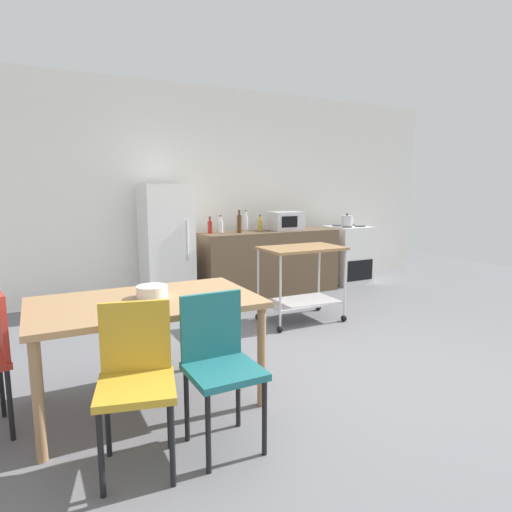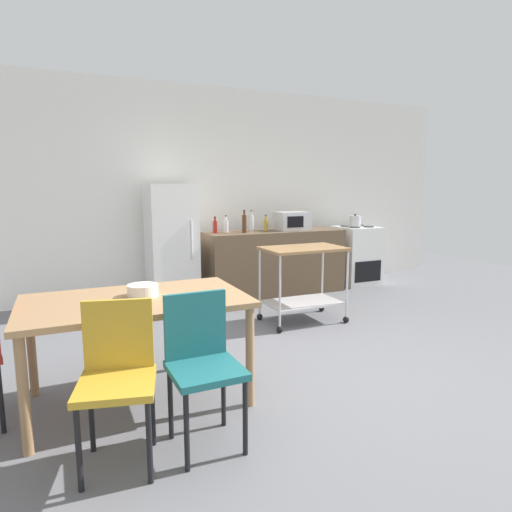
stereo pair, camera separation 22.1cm
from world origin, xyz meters
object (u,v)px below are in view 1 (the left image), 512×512
dining_table (146,311)px  chair_mustard (136,374)px  bottle_wine (239,223)px  bottle_vinegar (246,223)px  stove_oven (348,255)px  kitchen_cart (301,271)px  microwave (286,221)px  fruit_bowl (152,292)px  bottle_olive_oil (260,224)px  chair_teal (219,359)px  refrigerator (166,245)px  kettle (347,221)px  bottle_soy_sauce (221,226)px  bottle_hot_sauce (210,227)px

dining_table → chair_mustard: size_ratio=1.69×
bottle_wine → bottle_vinegar: 0.25m
stove_oven → kitchen_cart: size_ratio=1.01×
microwave → fruit_bowl: microwave is taller
bottle_olive_oil → microwave: (0.39, -0.05, 0.04)m
chair_teal → refrigerator: bearing=78.4°
kettle → bottle_soy_sauce: bearing=175.4°
bottle_olive_oil → dining_table: bearing=-131.2°
chair_mustard → bottle_olive_oil: bearing=66.3°
kitchen_cart → bottle_olive_oil: (0.20, 1.38, 0.42)m
chair_teal → bottle_wine: bottle_wine is taller
bottle_soy_sauce → bottle_vinegar: size_ratio=0.80×
bottle_wine → bottle_soy_sauce: bearing=142.9°
chair_mustard → stove_oven: size_ratio=0.97×
chair_mustard → kettle: size_ratio=3.71×
dining_table → bottle_soy_sauce: (1.61, 2.55, 0.32)m
chair_mustard → bottle_olive_oil: 4.00m
bottle_vinegar → fruit_bowl: size_ratio=1.35×
chair_mustard → bottle_wine: (2.03, 3.05, 0.51)m
refrigerator → microwave: size_ratio=3.37×
bottle_hot_sauce → kettle: bearing=-3.1°
kitchen_cart → bottle_wine: bottle_wine is taller
fruit_bowl → bottle_wine: bearing=53.2°
bottle_soy_sauce → kettle: (2.03, -0.16, 0.01)m
chair_teal → kettle: bearing=41.0°
kitchen_cart → kettle: bearing=37.5°
bottle_soy_sauce → bottle_vinegar: (0.39, 0.01, 0.03)m
dining_table → bottle_vinegar: bottle_vinegar is taller
dining_table → kitchen_cart: size_ratio=1.65×
chair_teal → stove_oven: bearing=41.0°
bottle_vinegar → microwave: (0.59, -0.10, 0.01)m
dining_table → bottle_olive_oil: (2.20, 2.51, 0.32)m
chair_mustard → refrigerator: size_ratio=0.57×
refrigerator → bottle_vinegar: (1.14, -0.00, 0.24)m
kettle → bottle_hot_sauce: bearing=176.9°
refrigerator → bottle_wine: 1.01m
refrigerator → dining_table: bearing=-108.6°
stove_oven → kitchen_cart: (-1.76, -1.36, 0.12)m
refrigerator → microwave: refrigerator is taller
stove_oven → bottle_vinegar: 1.85m
bottle_soy_sauce → dining_table: bearing=-122.3°
chair_teal → kettle: (3.38, 3.06, 0.48)m
bottle_hot_sauce → bottle_wine: (0.38, -0.11, 0.04)m
chair_teal → bottle_olive_oil: bottle_olive_oil is taller
stove_oven → bottle_soy_sauce: bottle_soy_sauce is taller
bottle_hot_sauce → bottle_vinegar: bottle_vinegar is taller
bottle_vinegar → bottle_soy_sauce: bearing=-177.9°
chair_mustard → bottle_vinegar: bottle_vinegar is taller
bottle_hot_sauce → microwave: size_ratio=0.48×
bottle_wine → bottle_olive_oil: 0.40m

